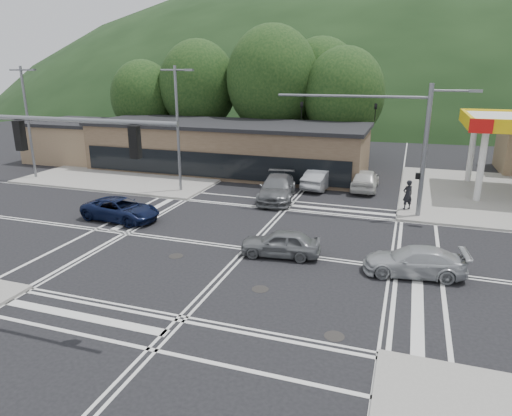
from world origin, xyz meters
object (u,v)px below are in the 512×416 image
(car_grey_center, at_px, (281,243))
(car_queue_b, at_px, (365,179))
(car_blue_west, at_px, (121,209))
(car_silver_east, at_px, (414,261))
(car_queue_a, at_px, (321,178))
(car_northbound, at_px, (277,188))
(pedestrian, at_px, (408,195))

(car_grey_center, relative_size, car_queue_b, 0.82)
(car_blue_west, relative_size, car_silver_east, 1.09)
(car_grey_center, bearing_deg, car_queue_b, 162.63)
(car_queue_a, xyz_separation_m, car_northbound, (-2.27, -4.16, 0.06))
(car_silver_east, bearing_deg, car_blue_west, -105.30)
(car_silver_east, relative_size, pedestrian, 2.31)
(car_queue_a, xyz_separation_m, car_queue_b, (3.28, 0.50, 0.04))
(car_blue_west, xyz_separation_m, pedestrian, (16.31, 7.37, 0.43))
(car_queue_b, bearing_deg, car_northbound, 39.53)
(pedestrian, bearing_deg, car_queue_b, -93.08)
(car_queue_a, relative_size, car_northbound, 0.82)
(car_blue_west, bearing_deg, car_silver_east, -92.60)
(car_queue_a, distance_m, pedestrian, 7.64)
(car_northbound, height_order, pedestrian, pedestrian)
(car_blue_west, xyz_separation_m, car_silver_east, (16.81, -2.42, -0.03))
(car_queue_b, height_order, pedestrian, pedestrian)
(car_grey_center, bearing_deg, car_queue_a, 175.74)
(car_northbound, bearing_deg, car_silver_east, -56.07)
(car_queue_b, xyz_separation_m, car_northbound, (-5.55, -4.66, 0.02))
(pedestrian, bearing_deg, car_blue_west, -12.26)
(pedestrian, bearing_deg, car_queue_a, -69.89)
(car_blue_west, distance_m, car_queue_a, 15.24)
(car_silver_east, xyz_separation_m, car_queue_b, (-3.61, 14.48, 0.16))
(car_blue_west, relative_size, car_queue_a, 1.04)
(car_queue_a, height_order, pedestrian, pedestrian)
(car_queue_a, bearing_deg, car_queue_b, -162.30)
(pedestrian, bearing_deg, car_silver_east, 56.34)
(car_northbound, bearing_deg, car_grey_center, -81.88)
(car_blue_west, xyz_separation_m, car_queue_b, (13.20, 12.07, 0.13))
(car_grey_center, xyz_separation_m, car_queue_b, (2.57, 14.30, 0.14))
(car_queue_a, bearing_deg, car_northbound, 70.39)
(car_blue_west, height_order, car_silver_east, car_blue_west)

